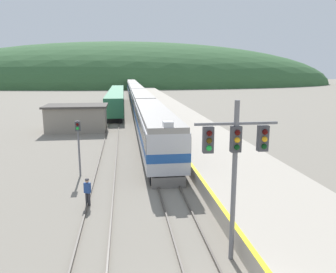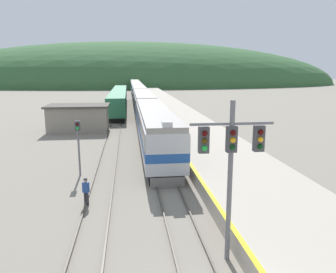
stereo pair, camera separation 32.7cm
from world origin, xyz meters
The scene contains 14 objects.
track_main centered at (0.00, 70.00, 0.08)m, with size 1.52×180.00×0.16m.
track_siding centered at (-4.35, 70.00, 0.08)m, with size 1.52×180.00×0.16m.
platform centered at (5.34, 50.00, 0.48)m, with size 7.03×140.00×0.96m.
distant_hills centered at (0.00, 168.70, 0.00)m, with size 219.99×98.99×43.63m.
station_shed centered at (-8.89, 34.72, 1.70)m, with size 7.83×5.07×3.35m.
express_train_lead_car centered at (0.00, 22.92, 2.24)m, with size 2.97×21.85×4.46m.
carriage_second centered at (0.00, 45.95, 2.23)m, with size 2.96×21.98×4.10m.
carriage_third centered at (0.00, 68.81, 2.23)m, with size 2.96×21.98×4.10m.
carriage_fourth centered at (0.00, 91.67, 2.23)m, with size 2.96×21.98×4.10m.
carriage_fifth centered at (0.00, 114.53, 2.23)m, with size 2.96×21.98×4.10m.
siding_train centered at (-4.35, 59.63, 1.91)m, with size 2.90×40.71×3.71m.
signal_mast_main centered at (1.46, 3.75, 4.49)m, with size 3.30×0.42×6.62m.
signal_post_siding centered at (-6.18, 15.79, 2.97)m, with size 0.36×0.42×4.16m.
track_worker centered at (-5.04, 10.16, 0.91)m, with size 0.42×0.36×1.61m.
Camera 1 is at (-2.79, -8.17, 7.75)m, focal length 35.00 mm.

